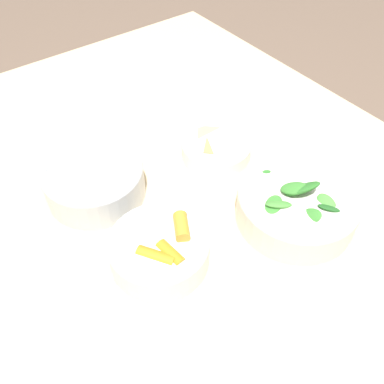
{
  "coord_description": "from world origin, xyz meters",
  "views": [
    {
      "loc": [
        -0.47,
        0.28,
        1.31
      ],
      "look_at": [
        -0.07,
        -0.02,
        0.79
      ],
      "focal_mm": 40.0,
      "sensor_mm": 36.0,
      "label": 1
    }
  ],
  "objects_px": {
    "bowl_beans_hotdog": "(95,182)",
    "bowl_greens": "(296,205)",
    "bowl_carrots": "(160,249)",
    "bowl_cookies": "(216,148)"
  },
  "relations": [
    {
      "from": "bowl_carrots",
      "to": "bowl_beans_hotdog",
      "type": "height_order",
      "value": "bowl_carrots"
    },
    {
      "from": "bowl_carrots",
      "to": "bowl_cookies",
      "type": "distance_m",
      "value": 0.26
    },
    {
      "from": "bowl_beans_hotdog",
      "to": "bowl_carrots",
      "type": "bearing_deg",
      "value": -176.61
    },
    {
      "from": "bowl_cookies",
      "to": "bowl_carrots",
      "type": "bearing_deg",
      "value": 122.05
    },
    {
      "from": "bowl_beans_hotdog",
      "to": "bowl_cookies",
      "type": "distance_m",
      "value": 0.24
    },
    {
      "from": "bowl_beans_hotdog",
      "to": "bowl_cookies",
      "type": "bearing_deg",
      "value": -101.27
    },
    {
      "from": "bowl_beans_hotdog",
      "to": "bowl_greens",
      "type": "bearing_deg",
      "value": -136.03
    },
    {
      "from": "bowl_carrots",
      "to": "bowl_beans_hotdog",
      "type": "relative_size",
      "value": 0.89
    },
    {
      "from": "bowl_carrots",
      "to": "bowl_cookies",
      "type": "xyz_separation_m",
      "value": [
        0.14,
        -0.22,
        -0.01
      ]
    },
    {
      "from": "bowl_carrots",
      "to": "bowl_greens",
      "type": "bearing_deg",
      "value": -105.25
    }
  ]
}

